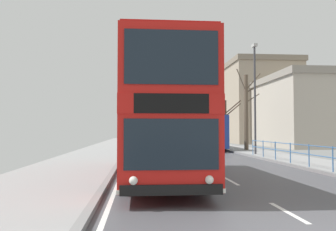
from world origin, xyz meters
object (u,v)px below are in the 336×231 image
at_px(bare_tree_far_02, 246,111).
at_px(street_lamp_far_side, 255,90).
at_px(background_building_00, 313,111).
at_px(background_building_01, 258,102).
at_px(background_bus_far_lane, 203,132).
at_px(double_decker_bus_main, 159,117).
at_px(bare_tree_far_01, 225,120).

bearing_deg(bare_tree_far_02, street_lamp_far_side, -100.67).
xyz_separation_m(background_building_00, background_building_01, (-2.04, 11.89, 1.85)).
xyz_separation_m(background_bus_far_lane, background_building_00, (13.12, 4.99, 2.25)).
xyz_separation_m(double_decker_bus_main, background_building_01, (16.32, 36.31, 3.47)).
xyz_separation_m(street_lamp_far_side, background_building_00, (10.94, 13.15, -0.72)).
relative_size(background_bus_far_lane, background_building_00, 0.79).
height_order(bare_tree_far_01, background_building_00, background_building_00).
bearing_deg(street_lamp_far_side, background_bus_far_lane, 104.92).
bearing_deg(bare_tree_far_01, background_building_01, 57.15).
distance_m(double_decker_bus_main, background_building_00, 30.59).
xyz_separation_m(bare_tree_far_01, bare_tree_far_02, (-0.11, -7.77, 0.54)).
bearing_deg(double_decker_bus_main, background_building_01, 65.79).
distance_m(bare_tree_far_02, background_building_01, 21.54).
distance_m(background_building_00, background_building_01, 12.21).
height_order(double_decker_bus_main, background_bus_far_lane, double_decker_bus_main).
bearing_deg(double_decker_bus_main, bare_tree_far_02, 62.93).
xyz_separation_m(double_decker_bus_main, bare_tree_far_02, (8.39, 16.41, 1.17)).
xyz_separation_m(street_lamp_far_side, background_building_01, (8.91, 25.04, 1.13)).
height_order(bare_tree_far_01, bare_tree_far_02, bare_tree_far_02).
bearing_deg(background_building_01, double_decker_bus_main, -114.21).
height_order(double_decker_bus_main, background_building_01, background_building_01).
relative_size(background_bus_far_lane, bare_tree_far_02, 1.47).
bearing_deg(bare_tree_far_01, double_decker_bus_main, -109.36).
distance_m(double_decker_bus_main, street_lamp_far_side, 13.69).
relative_size(background_bus_far_lane, background_building_01, 0.85).
xyz_separation_m(bare_tree_far_02, background_building_00, (9.97, 8.00, 0.44)).
relative_size(background_building_00, background_building_01, 1.08).
distance_m(background_bus_far_lane, street_lamp_far_side, 8.95).
distance_m(background_bus_far_lane, background_building_01, 20.61).
height_order(bare_tree_far_01, background_building_01, background_building_01).
distance_m(bare_tree_far_02, background_building_00, 12.79).
bearing_deg(bare_tree_far_02, bare_tree_far_01, 89.18).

